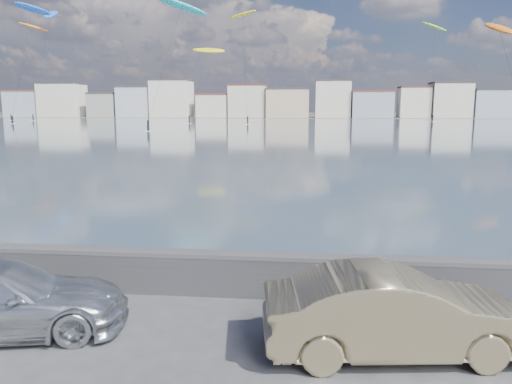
# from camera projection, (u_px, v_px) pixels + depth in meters

# --- Properties ---
(ground) EXTENTS (700.00, 700.00, 0.00)m
(ground) POSITION_uv_depth(u_px,v_px,m) (177.00, 351.00, 8.87)
(ground) COLOR #333335
(ground) RESTS_ON ground
(bay_water) EXTENTS (500.00, 177.00, 0.00)m
(bay_water) POSITION_uv_depth(u_px,v_px,m) (298.00, 128.00, 98.54)
(bay_water) COLOR #344D54
(bay_water) RESTS_ON ground
(far_shore_strip) EXTENTS (500.00, 60.00, 0.00)m
(far_shore_strip) POSITION_uv_depth(u_px,v_px,m) (304.00, 117.00, 204.87)
(far_shore_strip) COLOR #4C473D
(far_shore_strip) RESTS_ON ground
(seawall) EXTENTS (400.00, 0.36, 1.08)m
(seawall) POSITION_uv_depth(u_px,v_px,m) (207.00, 270.00, 11.42)
(seawall) COLOR #28282B
(seawall) RESTS_ON ground
(far_buildings) EXTENTS (240.79, 13.26, 14.60)m
(far_buildings) POSITION_uv_depth(u_px,v_px,m) (307.00, 102.00, 189.99)
(far_buildings) COLOR #9EA8B7
(far_buildings) RESTS_ON ground
(car_silver) EXTENTS (4.99, 2.96, 1.36)m
(car_silver) POSITION_uv_depth(u_px,v_px,m) (1.00, 299.00, 9.46)
(car_silver) COLOR #B7BCC0
(car_silver) RESTS_ON ground
(car_champagne) EXTENTS (4.74, 2.18, 1.51)m
(car_champagne) POSITION_uv_depth(u_px,v_px,m) (395.00, 313.00, 8.64)
(car_champagne) COLOR tan
(car_champagne) RESTS_ON ground
(kitesurfer_0) EXTENTS (8.57, 11.88, 30.77)m
(kitesurfer_0) POSITION_uv_depth(u_px,v_px,m) (32.00, 10.00, 126.99)
(kitesurfer_0) COLOR blue
(kitesurfer_0) RESTS_ON ground
(kitesurfer_2) EXTENTS (7.83, 16.28, 28.89)m
(kitesurfer_2) POSITION_uv_depth(u_px,v_px,m) (243.00, 17.00, 128.34)
(kitesurfer_2) COLOR yellow
(kitesurfer_2) RESTS_ON ground
(kitesurfer_3) EXTENTS (9.02, 9.49, 19.94)m
(kitesurfer_3) POSITION_uv_depth(u_px,v_px,m) (208.00, 51.00, 130.27)
(kitesurfer_3) COLOR yellow
(kitesurfer_3) RESTS_ON ground
(kitesurfer_6) EXTENTS (10.74, 17.33, 25.45)m
(kitesurfer_6) POSITION_uv_depth(u_px,v_px,m) (181.00, 7.00, 95.56)
(kitesurfer_6) COLOR #19BFBF
(kitesurfer_6) RESTS_ON ground
(kitesurfer_7) EXTENTS (7.88, 15.53, 29.69)m
(kitesurfer_7) POSITION_uv_depth(u_px,v_px,m) (434.00, 28.00, 148.47)
(kitesurfer_7) COLOR #8CD826
(kitesurfer_7) RESTS_ON ground
(kitesurfer_10) EXTENTS (4.09, 17.30, 35.50)m
(kitesurfer_10) POSITION_uv_depth(u_px,v_px,m) (51.00, 15.00, 156.83)
(kitesurfer_10) COLOR blue
(kitesurfer_10) RESTS_ON ground
(kitesurfer_13) EXTENTS (8.75, 13.55, 30.26)m
(kitesurfer_13) POSITION_uv_depth(u_px,v_px,m) (33.00, 28.00, 155.48)
(kitesurfer_13) COLOR orange
(kitesurfer_13) RESTS_ON ground
(kitesurfer_14) EXTENTS (6.27, 11.51, 20.56)m
(kitesurfer_14) POSITION_uv_depth(u_px,v_px,m) (499.00, 30.00, 92.09)
(kitesurfer_14) COLOR orange
(kitesurfer_14) RESTS_ON ground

